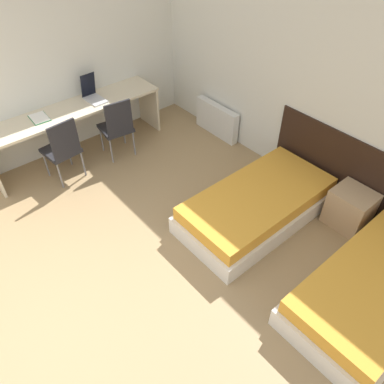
# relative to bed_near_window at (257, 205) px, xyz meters

# --- Properties ---
(ground_plane) EXTENTS (20.00, 20.00, 0.00)m
(ground_plane) POSITION_rel_bed_near_window_xyz_m (-0.40, -2.81, -0.20)
(ground_plane) COLOR #9E7F56
(wall_back) EXTENTS (6.06, 0.05, 2.70)m
(wall_back) POSITION_rel_bed_near_window_xyz_m (-0.40, 1.05, 1.15)
(wall_back) COLOR silver
(wall_back) RESTS_ON ground_plane
(wall_left) EXTENTS (0.05, 4.83, 2.70)m
(wall_left) POSITION_rel_bed_near_window_xyz_m (-2.96, -0.89, 1.15)
(wall_left) COLOR silver
(wall_left) RESTS_ON ground_plane
(headboard_panel) EXTENTS (2.66, 0.03, 0.97)m
(headboard_panel) POSITION_rel_bed_near_window_xyz_m (0.78, 1.01, 0.29)
(headboard_panel) COLOR black
(headboard_panel) RESTS_ON ground_plane
(bed_near_window) EXTENTS (1.00, 1.96, 0.41)m
(bed_near_window) POSITION_rel_bed_near_window_xyz_m (0.00, 0.00, 0.00)
(bed_near_window) COLOR silver
(bed_near_window) RESTS_ON ground_plane
(bed_near_door) EXTENTS (1.00, 1.96, 0.41)m
(bed_near_door) POSITION_rel_bed_near_window_xyz_m (1.56, 0.00, 0.00)
(bed_near_door) COLOR silver
(bed_near_door) RESTS_ON ground_plane
(nightstand) EXTENTS (0.47, 0.42, 0.49)m
(nightstand) POSITION_rel_bed_near_window_xyz_m (0.78, 0.77, 0.05)
(nightstand) COLOR tan
(nightstand) RESTS_ON ground_plane
(radiator) EXTENTS (0.85, 0.12, 0.51)m
(radiator) POSITION_rel_bed_near_window_xyz_m (-1.72, 0.93, 0.06)
(radiator) COLOR silver
(radiator) RESTS_ON ground_plane
(desk) EXTENTS (0.58, 2.56, 0.76)m
(desk) POSITION_rel_bed_near_window_xyz_m (-2.64, -0.99, 0.42)
(desk) COLOR beige
(desk) RESTS_ON ground_plane
(chair_near_laptop) EXTENTS (0.48, 0.48, 0.93)m
(chair_near_laptop) POSITION_rel_bed_near_window_xyz_m (-2.22, -0.57, 0.31)
(chair_near_laptop) COLOR #232328
(chair_near_laptop) RESTS_ON ground_plane
(chair_near_notebook) EXTENTS (0.46, 0.46, 0.93)m
(chair_near_notebook) POSITION_rel_bed_near_window_xyz_m (-2.22, -1.41, 0.31)
(chair_near_notebook) COLOR #232328
(chair_near_notebook) RESTS_ON ground_plane
(laptop) EXTENTS (0.36, 0.23, 0.36)m
(laptop) POSITION_rel_bed_near_window_xyz_m (-2.68, -0.64, 0.64)
(laptop) COLOR silver
(laptop) RESTS_ON desk
(open_notebook) EXTENTS (0.32, 0.23, 0.02)m
(open_notebook) POSITION_rel_bed_near_window_xyz_m (-2.68, -1.46, 0.57)
(open_notebook) COLOR #236B3D
(open_notebook) RESTS_ON desk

